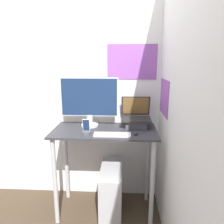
# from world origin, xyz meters

# --- Properties ---
(wall_back) EXTENTS (6.00, 0.06, 2.60)m
(wall_back) POSITION_xyz_m (0.00, 0.60, 1.30)
(wall_back) COLOR silver
(wall_back) RESTS_ON ground_plane
(wall_side_right) EXTENTS (0.06, 6.00, 2.60)m
(wall_side_right) POSITION_xyz_m (0.59, 0.00, 1.30)
(wall_side_right) COLOR silver
(wall_side_right) RESTS_ON ground_plane
(desk) EXTENTS (1.02, 0.52, 0.90)m
(desk) POSITION_xyz_m (0.00, 0.26, 0.72)
(desk) COLOR #333338
(desk) RESTS_ON ground_plane
(laptop) EXTENTS (0.30, 0.28, 0.30)m
(laptop) POSITION_xyz_m (0.31, 0.39, 0.98)
(laptop) COLOR #4C4C51
(laptop) RESTS_ON desk
(monitor) EXTENTS (0.58, 0.18, 0.50)m
(monitor) POSITION_xyz_m (-0.16, 0.38, 1.16)
(monitor) COLOR silver
(monitor) RESTS_ON desk
(keyboard) EXTENTS (0.34, 0.11, 0.02)m
(keyboard) POSITION_xyz_m (0.08, 0.10, 0.91)
(keyboard) COLOR silver
(keyboard) RESTS_ON desk
(mouse) EXTENTS (0.03, 0.05, 0.02)m
(mouse) POSITION_xyz_m (0.30, 0.12, 0.91)
(mouse) COLOR #262626
(mouse) RESTS_ON desk
(cell_phone) EXTENTS (0.08, 0.08, 0.15)m
(cell_phone) POSITION_xyz_m (-0.15, 0.11, 0.94)
(cell_phone) COLOR #4C4C51
(cell_phone) RESTS_ON desk
(computer_tower) EXTENTS (0.21, 0.51, 0.52)m
(computer_tower) POSITION_xyz_m (0.07, 0.21, 0.26)
(computer_tower) COLOR silver
(computer_tower) RESTS_ON ground_plane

